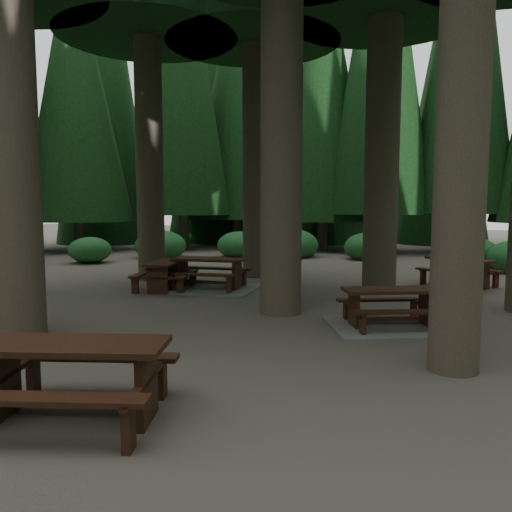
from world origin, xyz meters
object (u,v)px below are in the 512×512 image
(picnic_table_c, at_px, (209,278))
(picnic_table_a, at_px, (390,315))
(picnic_table_e, at_px, (74,369))
(picnic_table_d, at_px, (459,268))
(picnic_table_b, at_px, (165,271))

(picnic_table_c, bearing_deg, picnic_table_a, -33.27)
(picnic_table_c, height_order, picnic_table_e, picnic_table_c)
(picnic_table_c, xyz_separation_m, picnic_table_d, (6.24, 2.70, 0.22))
(picnic_table_a, bearing_deg, picnic_table_e, -142.42)
(picnic_table_b, height_order, picnic_table_c, picnic_table_c)
(picnic_table_a, relative_size, picnic_table_c, 1.03)
(picnic_table_c, distance_m, picnic_table_e, 8.08)
(picnic_table_d, height_order, picnic_table_e, picnic_table_e)
(picnic_table_b, distance_m, picnic_table_d, 7.95)
(picnic_table_b, height_order, picnic_table_e, picnic_table_e)
(picnic_table_c, relative_size, picnic_table_d, 1.13)
(picnic_table_b, distance_m, picnic_table_e, 8.04)
(picnic_table_c, bearing_deg, picnic_table_b, -163.03)
(picnic_table_a, height_order, picnic_table_b, picnic_table_b)
(picnic_table_c, bearing_deg, picnic_table_e, -78.92)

